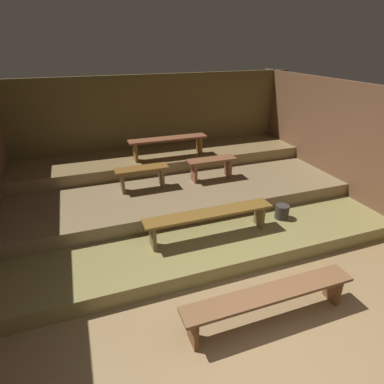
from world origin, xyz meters
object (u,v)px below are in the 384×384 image
(pail_lower, at_px, (282,212))
(bench_floor_center, at_px, (270,297))
(bench_lower_center, at_px, (209,217))
(bench_middle_right, at_px, (212,164))
(bench_upper_center, at_px, (168,142))
(bench_middle_left, at_px, (142,174))

(pail_lower, bearing_deg, bench_floor_center, -128.01)
(bench_lower_center, bearing_deg, pail_lower, 3.69)
(bench_middle_right, relative_size, pail_lower, 4.04)
(pail_lower, bearing_deg, bench_upper_center, 118.62)
(bench_middle_left, bearing_deg, bench_upper_center, 49.37)
(bench_middle_left, bearing_deg, bench_floor_center, -75.90)
(bench_floor_center, bearing_deg, bench_upper_center, 90.15)
(bench_floor_center, height_order, pail_lower, pail_lower)
(bench_middle_right, height_order, bench_upper_center, bench_upper_center)
(bench_floor_center, distance_m, bench_upper_center, 3.89)
(bench_floor_center, distance_m, bench_lower_center, 1.50)
(bench_lower_center, bearing_deg, bench_middle_left, 113.71)
(bench_lower_center, distance_m, pail_lower, 1.34)
(bench_middle_left, bearing_deg, pail_lower, -35.48)
(bench_middle_right, distance_m, bench_upper_center, 1.07)
(bench_middle_left, xyz_separation_m, bench_middle_right, (1.32, 0.00, 0.00))
(bench_middle_right, bearing_deg, bench_lower_center, -114.20)
(bench_middle_left, relative_size, pail_lower, 4.04)
(bench_floor_center, relative_size, bench_middle_left, 2.19)
(bench_lower_center, relative_size, bench_middle_left, 2.09)
(bench_lower_center, xyz_separation_m, bench_upper_center, (0.08, 2.35, 0.45))
(pail_lower, bearing_deg, bench_middle_right, 114.74)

